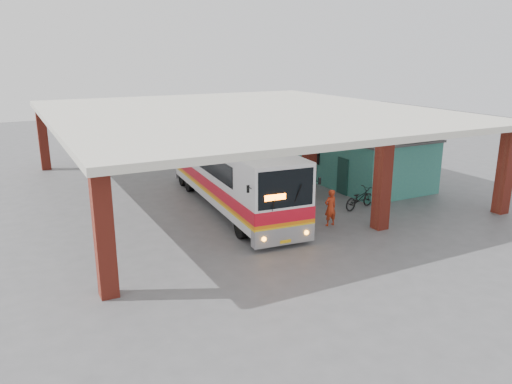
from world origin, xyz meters
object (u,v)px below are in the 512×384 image
at_px(pedestrian, 330,208).
at_px(motorcycle, 359,198).
at_px(red_chair, 294,173).
at_px(coach_bus, 231,172).

bearing_deg(pedestrian, motorcycle, -154.88).
relative_size(motorcycle, pedestrian, 1.21).
bearing_deg(red_chair, pedestrian, -86.77).
bearing_deg(red_chair, motorcycle, -68.75).
height_order(motorcycle, pedestrian, pedestrian).
height_order(coach_bus, red_chair, coach_bus).
relative_size(motorcycle, red_chair, 2.57).
relative_size(coach_bus, red_chair, 16.08).
bearing_deg(red_chair, coach_bus, -125.04).
bearing_deg(pedestrian, coach_bus, -60.24).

